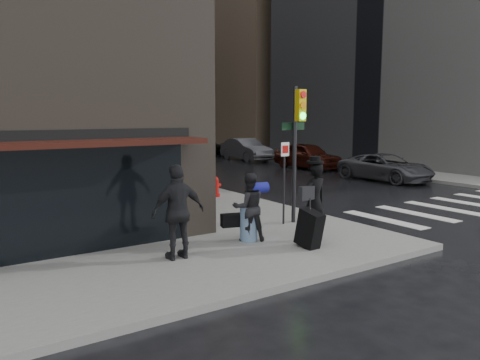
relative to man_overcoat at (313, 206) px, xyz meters
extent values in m
plane|color=black|center=(0.47, 0.08, -1.04)|extent=(140.00, 140.00, 0.00)
cube|color=slate|center=(0.47, 27.08, -0.97)|extent=(4.00, 50.00, 0.15)
cube|color=slate|center=(13.97, 27.08, -0.97)|extent=(3.00, 50.00, 0.15)
cube|color=silver|center=(3.97, 1.08, -1.04)|extent=(0.50, 3.00, 0.01)
cube|color=silver|center=(5.57, 1.08, -1.04)|extent=(0.50, 3.00, 0.01)
cube|color=silver|center=(7.17, 1.08, -1.04)|extent=(0.50, 3.00, 0.01)
cube|color=silver|center=(8.77, 1.08, -1.04)|extent=(0.50, 3.00, 0.01)
cube|color=slate|center=(26.47, 58.08, 11.46)|extent=(22.00, 20.00, 25.00)
cube|color=slate|center=(6.47, 78.08, 14.96)|extent=(40.00, 12.00, 32.00)
cube|color=black|center=(-6.53, 2.13, 0.36)|extent=(8.00, 0.12, 2.60)
cube|color=black|center=(-6.53, 1.63, 1.61)|extent=(8.40, 1.10, 0.12)
imported|color=black|center=(0.12, 0.09, 0.07)|extent=(0.72, 0.49, 1.93)
cylinder|color=black|center=(0.12, 0.09, 1.06)|extent=(0.41, 0.41, 0.05)
cylinder|color=black|center=(0.12, 0.09, 1.12)|extent=(0.26, 0.26, 0.15)
cube|color=black|center=(-0.20, 0.02, 0.33)|extent=(0.42, 0.14, 0.33)
cube|color=black|center=(-0.45, -0.38, -0.44)|extent=(0.35, 0.76, 0.98)
cylinder|color=black|center=(-0.45, -0.38, 0.07)|extent=(0.04, 0.04, 0.45)
imported|color=black|center=(-1.27, 0.93, -0.05)|extent=(0.97, 0.84, 1.69)
cube|color=black|center=(-1.60, 1.20, -0.39)|extent=(0.56, 0.40, 0.32)
cylinder|color=navy|center=(-0.97, 0.96, 0.40)|extent=(0.53, 0.32, 0.27)
imported|color=black|center=(-3.36, 0.57, 0.14)|extent=(1.21, 0.52, 2.06)
cylinder|color=black|center=(0.97, 1.89, 1.05)|extent=(0.12, 0.12, 3.89)
cube|color=gold|center=(0.99, 1.67, 2.46)|extent=(0.28, 0.19, 0.88)
cylinder|color=red|center=(0.99, 1.58, 2.75)|extent=(0.20, 0.06, 0.19)
cylinder|color=orange|center=(0.99, 1.58, 2.46)|extent=(0.20, 0.06, 0.19)
cylinder|color=#19E533|center=(0.99, 1.58, 2.17)|extent=(0.20, 0.06, 0.19)
cylinder|color=black|center=(0.59, 1.86, 0.27)|extent=(0.06, 0.06, 2.33)
cube|color=white|center=(0.59, 1.83, 1.25)|extent=(0.29, 0.04, 0.39)
cube|color=black|center=(0.97, 1.97, 1.88)|extent=(0.88, 0.09, 0.21)
cylinder|color=#9F0C09|center=(1.30, 6.87, -0.84)|extent=(0.34, 0.34, 0.11)
cylinder|color=#9F0C09|center=(1.30, 6.87, -0.58)|extent=(0.25, 0.25, 0.64)
sphere|color=#9F0C09|center=(1.30, 6.87, -0.24)|extent=(0.23, 0.23, 0.23)
cylinder|color=#9F0C09|center=(1.30, 6.87, -0.47)|extent=(0.43, 0.16, 0.15)
imported|color=#44444A|center=(11.11, 6.87, -0.38)|extent=(2.42, 4.89, 1.33)
imported|color=#3B130B|center=(11.47, 13.06, -0.25)|extent=(2.05, 4.73, 1.59)
imported|color=#515157|center=(11.19, 19.26, -0.25)|extent=(1.92, 4.90, 1.59)
imported|color=black|center=(11.00, 25.45, -0.31)|extent=(2.46, 5.22, 1.47)
imported|color=#39110B|center=(11.28, 31.65, -0.35)|extent=(1.84, 4.12, 1.38)
imported|color=#3C3C41|center=(12.01, 37.84, -0.24)|extent=(1.75, 4.89, 1.60)
imported|color=#47474C|center=(11.25, 44.03, -0.24)|extent=(2.93, 5.89, 1.60)
camera|label=1|loc=(-7.69, -8.33, 2.19)|focal=35.00mm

